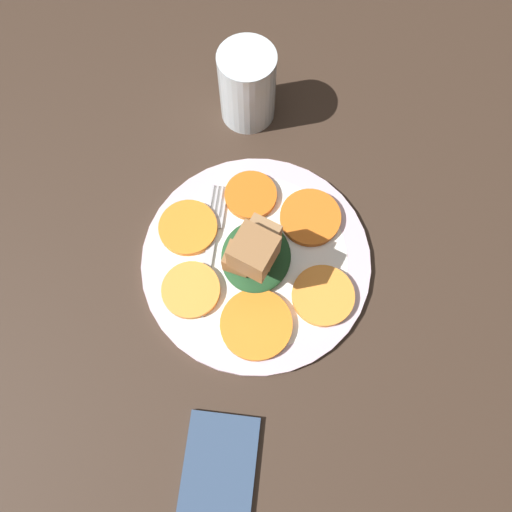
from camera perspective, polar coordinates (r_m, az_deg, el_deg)
The scene contains 12 objects.
table_slab at distance 68.85cm, azimuth 0.00°, elevation -0.87°, with size 120.00×120.00×2.00cm, color #38281E.
plate at distance 67.42cm, azimuth 0.00°, elevation -0.45°, with size 30.90×30.90×1.05cm.
carrot_slice_0 at distance 65.60cm, azimuth -7.44°, elevation -3.86°, with size 7.66×7.66×0.95cm, color #F99438.
carrot_slice_1 at distance 63.96cm, azimuth 0.02°, elevation -7.82°, with size 9.26×9.26×0.95cm, color orange.
carrot_slice_2 at distance 65.42cm, azimuth 7.67°, elevation -4.51°, with size 8.16×8.16×0.95cm, color orange.
carrot_slice_3 at distance 69.00cm, azimuth 6.22°, elevation 4.42°, with size 8.39×8.39×0.95cm, color orange.
carrot_slice_4 at distance 70.05cm, azimuth -0.61°, elevation 6.96°, with size 7.31×7.31×0.95cm, color orange.
carrot_slice_5 at distance 68.61cm, azimuth -7.76°, elevation 3.24°, with size 8.02×8.02×0.95cm, color orange.
center_pile at distance 62.64cm, azimuth -0.21°, elevation 0.47°, with size 10.54×9.26×11.20cm.
fork at distance 67.61cm, azimuth -5.20°, elevation 1.28°, with size 18.99×2.36×0.40cm.
water_glass at distance 74.50cm, azimuth -1.00°, elevation 18.80°, with size 8.09×8.09×11.78cm.
napkin at distance 64.08cm, azimuth -4.35°, elevation -23.83°, with size 14.14×8.48×0.80cm.
Camera 1 is at (22.11, 2.56, 66.15)cm, focal length 35.00 mm.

